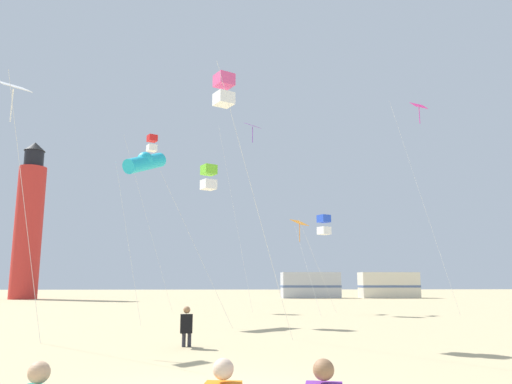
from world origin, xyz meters
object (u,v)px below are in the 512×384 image
object	(u,v)px
kite_diamond_magenta	(419,115)
lighthouse_distant	(29,224)
kite_box_blue	(324,225)
kite_box_lime	(209,177)
kite_diamond_violet	(251,134)
rv_van_silver	(310,285)
kite_flyer_standing	(187,326)
kite_box_scarlet	(152,144)
rv_van_cream	(389,285)
kite_tube_cyan	(145,162)
kite_diamond_orange	(300,225)
kite_box_rainbow	(224,90)
kite_diamond_white	(14,95)

from	to	relation	value
kite_diamond_magenta	lighthouse_distant	size ratio (longest dim) A/B	0.78
kite_box_blue	kite_box_lime	bearing A→B (deg)	-137.82
kite_diamond_violet	kite_diamond_magenta	distance (m)	10.96
lighthouse_distant	rv_van_silver	distance (m)	31.08
rv_van_silver	kite_diamond_violet	bearing A→B (deg)	-110.34
kite_flyer_standing	kite_box_scarlet	size ratio (longest dim) A/B	0.10
lighthouse_distant	rv_van_cream	size ratio (longest dim) A/B	2.59
kite_tube_cyan	kite_diamond_orange	world-z (taller)	kite_tube_cyan
rv_van_cream	kite_box_rainbow	bearing A→B (deg)	-116.32
kite_box_rainbow	kite_diamond_white	size ratio (longest dim) A/B	1.10
kite_diamond_violet	kite_diamond_orange	bearing A→B (deg)	-33.18
kite_box_lime	kite_box_rainbow	distance (m)	6.13
kite_box_lime	kite_diamond_violet	xyz separation A→B (m)	(2.40, 9.75, 5.12)
kite_box_scarlet	lighthouse_distant	xyz separation A→B (m)	(-15.86, 19.87, -3.41)
kite_diamond_magenta	kite_box_scarlet	bearing A→B (deg)	166.50
kite_flyer_standing	kite_diamond_magenta	world-z (taller)	kite_diamond_magenta
kite_box_rainbow	kite_diamond_orange	xyz separation A→B (m)	(4.65, 13.56, -3.29)
kite_box_blue	rv_van_silver	xyz separation A→B (m)	(3.58, 26.67, -3.69)
kite_tube_cyan	kite_diamond_white	world-z (taller)	kite_diamond_white
kite_box_blue	kite_tube_cyan	bearing A→B (deg)	-150.64
kite_diamond_magenta	rv_van_cream	bearing A→B (deg)	77.06
kite_tube_cyan	kite_diamond_magenta	size ratio (longest dim) A/B	0.62
kite_box_rainbow	lighthouse_distant	size ratio (longest dim) A/B	0.54
kite_flyer_standing	kite_box_lime	size ratio (longest dim) A/B	0.16
rv_van_silver	lighthouse_distant	bearing A→B (deg)	-178.45
kite_flyer_standing	kite_diamond_violet	world-z (taller)	kite_diamond_violet
kite_flyer_standing	kite_diamond_white	world-z (taller)	kite_diamond_white
kite_diamond_white	rv_van_silver	bearing A→B (deg)	67.79
kite_flyer_standing	kite_box_scarlet	bearing A→B (deg)	-79.55
kite_diamond_magenta	lighthouse_distant	bearing A→B (deg)	144.11
kite_box_lime	lighthouse_distant	distance (m)	36.90
rv_van_silver	kite_box_scarlet	bearing A→B (deg)	-125.59
rv_van_cream	kite_tube_cyan	bearing A→B (deg)	-125.42
kite_box_rainbow	kite_box_scarlet	distance (m)	17.68
kite_flyer_standing	kite_box_rainbow	size ratio (longest dim) A/B	0.13
kite_diamond_violet	rv_van_silver	world-z (taller)	kite_diamond_violet
kite_box_rainbow	kite_diamond_orange	distance (m)	14.70
kite_box_scarlet	kite_diamond_white	bearing A→B (deg)	-95.12
kite_flyer_standing	kite_tube_cyan	xyz separation A→B (m)	(-2.81, 8.25, 6.78)
kite_tube_cyan	kite_diamond_orange	distance (m)	11.32
kite_box_scarlet	kite_diamond_magenta	xyz separation A→B (m)	(17.36, -4.17, 0.96)
kite_flyer_standing	kite_box_lime	distance (m)	9.77
kite_diamond_white	rv_van_cream	size ratio (longest dim) A/B	1.28
kite_flyer_standing	kite_box_blue	world-z (taller)	kite_box_blue
kite_box_lime	kite_box_blue	xyz separation A→B (m)	(6.49, 5.88, -1.50)
kite_box_lime	kite_box_scarlet	bearing A→B (deg)	112.05
kite_tube_cyan	kite_box_scarlet	distance (m)	11.18
kite_diamond_magenta	rv_van_silver	bearing A→B (deg)	96.34
kite_diamond_white	rv_van_silver	world-z (taller)	kite_diamond_white
kite_tube_cyan	kite_diamond_violet	world-z (taller)	kite_diamond_violet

